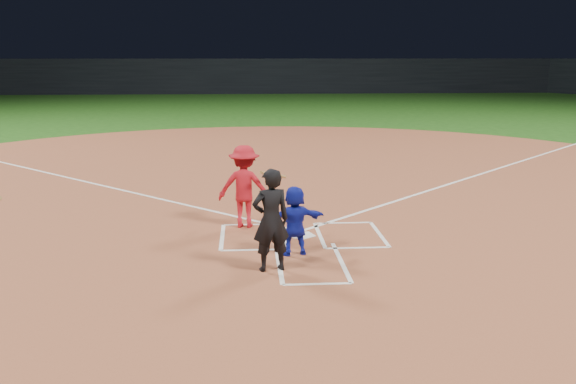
{
  "coord_description": "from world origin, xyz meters",
  "views": [
    {
      "loc": [
        -1.13,
        -12.38,
        3.58
      ],
      "look_at": [
        -0.3,
        -0.4,
        1.0
      ],
      "focal_mm": 40.0,
      "sensor_mm": 36.0,
      "label": 1
    }
  ],
  "objects": [
    {
      "name": "umpire",
      "position": [
        -0.7,
        -2.06,
        0.89
      ],
      "size": [
        0.72,
        0.56,
        1.75
      ],
      "primitive_type": "imported",
      "rotation": [
        0.0,
        0.0,
        3.39
      ],
      "color": "black",
      "rests_on": "home_plate_dirt"
    },
    {
      "name": "stadium_wall_far",
      "position": [
        0.0,
        48.0,
        1.6
      ],
      "size": [
        80.0,
        1.2,
        3.2
      ],
      "primitive_type": "cube",
      "color": "black",
      "rests_on": "ground"
    },
    {
      "name": "ground",
      "position": [
        0.0,
        0.0,
        0.0
      ],
      "size": [
        120.0,
        120.0,
        0.0
      ],
      "primitive_type": "plane",
      "color": "#1A4812",
      "rests_on": "ground"
    },
    {
      "name": "home_plate_dirt",
      "position": [
        0.0,
        6.0,
        0.01
      ],
      "size": [
        28.0,
        28.0,
        0.01
      ],
      "primitive_type": "cylinder",
      "color": "brown",
      "rests_on": "ground"
    },
    {
      "name": "home_plate",
      "position": [
        0.0,
        0.0,
        0.02
      ],
      "size": [
        0.6,
        0.6,
        0.02
      ],
      "primitive_type": "cylinder",
      "rotation": [
        0.0,
        0.0,
        3.14
      ],
      "color": "white",
      "rests_on": "home_plate_dirt"
    },
    {
      "name": "catcher",
      "position": [
        -0.24,
        -1.21,
        0.65
      ],
      "size": [
        1.23,
        0.62,
        1.27
      ],
      "primitive_type": "imported",
      "rotation": [
        0.0,
        0.0,
        3.36
      ],
      "color": "#1520AF",
      "rests_on": "home_plate_dirt"
    },
    {
      "name": "chalk_markings",
      "position": [
        0.0,
        5.29,
        0.01
      ],
      "size": [
        28.35,
        17.32,
        0.01
      ],
      "color": "white",
      "rests_on": "home_plate_dirt"
    },
    {
      "name": "batter_at_plate",
      "position": [
        -1.13,
        0.78,
        0.88
      ],
      "size": [
        1.5,
        0.9,
        1.73
      ],
      "color": "#B6141F",
      "rests_on": "home_plate_dirt"
    }
  ]
}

